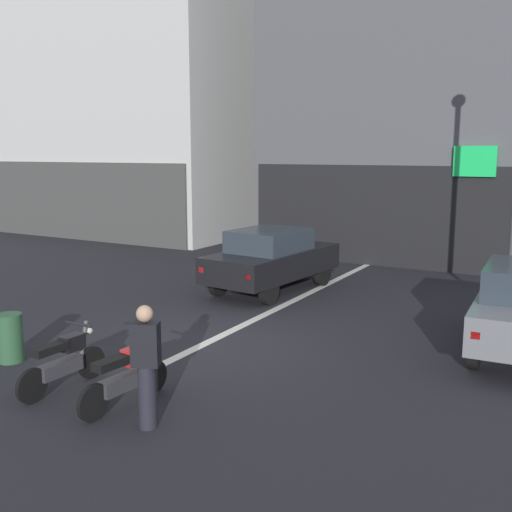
{
  "coord_description": "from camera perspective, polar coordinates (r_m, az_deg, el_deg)",
  "views": [
    {
      "loc": [
        6.22,
        -8.96,
        3.6
      ],
      "look_at": [
        -0.01,
        2.0,
        1.4
      ],
      "focal_mm": 41.75,
      "sensor_mm": 36.0,
      "label": 1
    }
  ],
  "objects": [
    {
      "name": "car_black_crossing_near",
      "position": [
        15.55,
        1.53,
        -0.16
      ],
      "size": [
        2.18,
        4.26,
        1.64
      ],
      "color": "black",
      "rests_on": "ground"
    },
    {
      "name": "car_blue_down_street",
      "position": [
        22.65,
        15.73,
        2.65
      ],
      "size": [
        1.87,
        4.15,
        1.64
      ],
      "color": "black",
      "rests_on": "ground"
    },
    {
      "name": "trash_bin",
      "position": [
        11.27,
        -22.51,
        -7.26
      ],
      "size": [
        0.44,
        0.44,
        0.85
      ],
      "primitive_type": "cylinder",
      "color": "#2D5938",
      "rests_on": "ground"
    },
    {
      "name": "lane_centre_line",
      "position": [
        16.6,
        6.87,
        -2.68
      ],
      "size": [
        0.2,
        18.0,
        0.01
      ],
      "primitive_type": "cube",
      "color": "silver",
      "rests_on": "ground"
    },
    {
      "name": "building_mid_block",
      "position": [
        23.74,
        18.01,
        20.33
      ],
      "size": [
        10.97,
        9.02,
        16.2
      ],
      "color": "#56565B",
      "rests_on": "ground"
    },
    {
      "name": "motorcycle_black_row_leftmost",
      "position": [
        9.69,
        -17.98,
        -9.55
      ],
      "size": [
        0.55,
        1.67,
        0.98
      ],
      "color": "black",
      "rests_on": "ground"
    },
    {
      "name": "motorcycle_red_row_left_mid",
      "position": [
        8.86,
        -12.42,
        -11.13
      ],
      "size": [
        0.55,
        1.67,
        0.98
      ],
      "color": "black",
      "rests_on": "ground"
    },
    {
      "name": "building_corner_left",
      "position": [
        29.29,
        -9.47,
        13.47
      ],
      "size": [
        10.99,
        10.04,
        10.99
      ],
      "color": "silver",
      "rests_on": "ground"
    },
    {
      "name": "ground_plane",
      "position": [
        11.49,
        -4.96,
        -8.4
      ],
      "size": [
        120.0,
        120.0,
        0.0
      ],
      "primitive_type": "plane",
      "color": "#232328"
    },
    {
      "name": "person_by_motorcycles",
      "position": [
        8.02,
        -10.47,
        -10.32
      ],
      "size": [
        0.42,
        0.35,
        1.67
      ],
      "color": "#23232D",
      "rests_on": "ground"
    }
  ]
}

